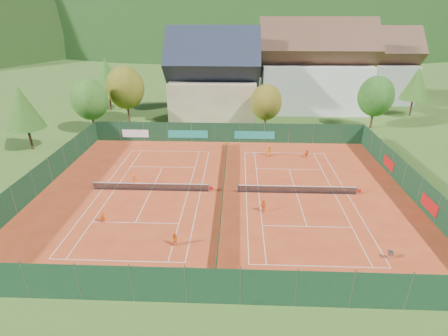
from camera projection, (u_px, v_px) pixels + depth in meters
ground at (223, 192)px, 38.29m from camera, size 600.00×600.00×0.00m
clay_pad at (223, 192)px, 38.28m from camera, size 40.00×32.00×0.01m
court_markings_left at (151, 191)px, 38.57m from camera, size 11.03×23.83×0.00m
court_markings_right at (297, 193)px, 37.99m from camera, size 11.03×23.83×0.00m
tennis_net_left at (152, 187)px, 38.37m from camera, size 13.30×0.10×1.02m
tennis_net_right at (298, 189)px, 37.78m from camera, size 13.30×0.10×1.02m
court_divider at (223, 188)px, 38.08m from camera, size 0.03×28.80×1.00m
fence_north at (225, 133)px, 52.27m from camera, size 40.00×0.10×3.00m
fence_south at (213, 286)px, 23.10m from camera, size 40.00×0.04×3.00m
fence_west at (42, 177)px, 38.40m from camera, size 0.04×32.00×3.00m
fence_east at (411, 183)px, 36.99m from camera, size 0.09×32.00×3.00m
chalet at (214, 81)px, 62.99m from camera, size 16.20×12.00×16.00m
hotel_block_a at (314, 72)px, 67.45m from camera, size 21.60×11.00×17.25m
hotel_block_b at (372, 70)px, 74.53m from camera, size 17.28×10.00×15.50m
tree_west_front at (90, 99)px, 55.09m from camera, size 5.72×5.72×8.69m
tree_west_mid at (125, 88)px, 60.13m from camera, size 6.44×6.44×9.78m
tree_west_back at (107, 76)px, 67.36m from camera, size 5.60×5.60×10.00m
tree_center at (266, 102)px, 56.16m from camera, size 5.01×5.01×7.60m
tree_east_front at (376, 96)px, 57.04m from camera, size 5.72×5.72×8.69m
tree_east_mid at (416, 83)px, 63.69m from camera, size 5.04×5.04×9.00m
tree_west_side at (23, 108)px, 47.75m from camera, size 5.04×5.04×9.00m
tree_east_back at (359, 72)px, 70.99m from camera, size 7.15×7.15×10.86m
mountain_backdrop at (274, 94)px, 266.18m from camera, size 820.00×530.00×242.00m
ball_hopper at (391, 253)px, 27.78m from camera, size 0.34×0.34×0.80m
loose_ball_0 at (140, 220)px, 33.17m from camera, size 0.07×0.07×0.07m
loose_ball_1 at (312, 267)px, 27.08m from camera, size 0.07×0.07×0.07m
loose_ball_2 at (229, 167)px, 44.25m from camera, size 0.07×0.07×0.07m
loose_ball_3 at (204, 158)px, 46.99m from camera, size 0.07×0.07×0.07m
loose_ball_4 at (289, 200)px, 36.55m from camera, size 0.07×0.07×0.07m
player_left_near at (103, 217)px, 32.45m from camera, size 0.55×0.54×1.28m
player_left_mid at (175, 240)px, 29.22m from camera, size 0.68×0.55×1.32m
player_left_far at (134, 180)px, 39.36m from camera, size 1.01×0.64×1.50m
player_right_near at (263, 206)px, 34.27m from camera, size 0.84×0.58×1.32m
player_right_far_a at (269, 151)px, 47.41m from camera, size 0.88×0.77×1.52m
player_right_far_b at (306, 154)px, 46.92m from camera, size 1.09×1.04×1.23m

